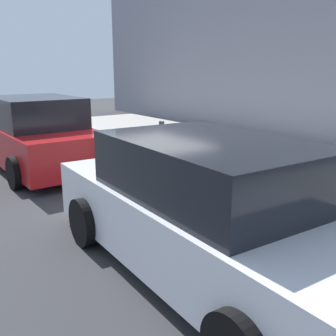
{
  "coord_description": "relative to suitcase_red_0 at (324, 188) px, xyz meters",
  "views": [
    {
      "loc": [
        -7.29,
        4.58,
        2.28
      ],
      "look_at": [
        -1.77,
        0.61,
        0.54
      ],
      "focal_mm": 42.01,
      "sensor_mm": 36.0,
      "label": 1
    }
  ],
  "objects": [
    {
      "name": "ground_plane",
      "position": [
        3.92,
        0.88,
        -0.43
      ],
      "size": [
        40.0,
        40.0,
        0.0
      ],
      "primitive_type": "plane",
      "color": "#333335"
    },
    {
      "name": "sidewalk_curb",
      "position": [
        3.92,
        -1.62,
        -0.36
      ],
      "size": [
        18.0,
        5.0,
        0.14
      ],
      "primitive_type": "cube",
      "color": "#ADA89E",
      "rests_on": "ground_plane"
    },
    {
      "name": "suitcase_red_0",
      "position": [
        0.0,
        0.0,
        0.0
      ],
      "size": [
        0.39,
        0.23,
        0.63
      ],
      "color": "red",
      "rests_on": "sidewalk_curb"
    },
    {
      "name": "suitcase_maroon_1",
      "position": [
        0.49,
        0.02,
        0.06
      ],
      "size": [
        0.42,
        0.27,
        0.75
      ],
      "color": "maroon",
      "rests_on": "sidewalk_curb"
    },
    {
      "name": "suitcase_silver_2",
      "position": [
        1.02,
        0.07,
        -0.03
      ],
      "size": [
        0.49,
        0.25,
        0.84
      ],
      "color": "#9EA0A8",
      "rests_on": "sidewalk_curb"
    },
    {
      "name": "suitcase_teal_3",
      "position": [
        1.54,
        0.07,
        0.1
      ],
      "size": [
        0.38,
        0.2,
        0.98
      ],
      "color": "#0F606B",
      "rests_on": "sidewalk_curb"
    },
    {
      "name": "suitcase_olive_4",
      "position": [
        2.03,
        0.08,
        0.04
      ],
      "size": [
        0.41,
        0.22,
        0.89
      ],
      "color": "#59601E",
      "rests_on": "sidewalk_curb"
    },
    {
      "name": "suitcase_navy_5",
      "position": [
        2.57,
        0.07,
        0.1
      ],
      "size": [
        0.5,
        0.26,
        1.02
      ],
      "color": "navy",
      "rests_on": "sidewalk_curb"
    },
    {
      "name": "fire_hydrant",
      "position": [
        3.48,
        0.04,
        0.13
      ],
      "size": [
        0.39,
        0.21,
        0.79
      ],
      "color": "#99999E",
      "rests_on": "sidewalk_curb"
    },
    {
      "name": "bollard_post",
      "position": [
        4.21,
        0.19,
        0.17
      ],
      "size": [
        0.13,
        0.13,
        0.91
      ],
      "primitive_type": "cylinder",
      "color": "#333338",
      "rests_on": "sidewalk_curb"
    },
    {
      "name": "parked_car_white_0",
      "position": [
        -0.32,
        2.69,
        0.3
      ],
      "size": [
        4.75,
        2.17,
        1.55
      ],
      "color": "silver",
      "rests_on": "ground_plane"
    },
    {
      "name": "parked_car_red_1",
      "position": [
        5.58,
        2.69,
        0.34
      ],
      "size": [
        4.33,
        2.07,
        1.64
      ],
      "color": "#AD1619",
      "rests_on": "ground_plane"
    }
  ]
}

